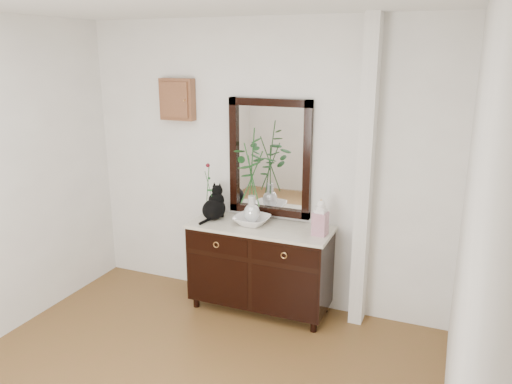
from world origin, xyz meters
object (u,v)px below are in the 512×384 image
at_px(sideboard, 260,264).
at_px(ginger_jar, 320,217).
at_px(lotus_bowl, 252,220).
at_px(cat, 214,203).

height_order(sideboard, ginger_jar, ginger_jar).
distance_m(sideboard, lotus_bowl, 0.43).
xyz_separation_m(cat, lotus_bowl, (0.40, -0.01, -0.12)).
bearing_deg(ginger_jar, sideboard, 178.57).
distance_m(cat, lotus_bowl, 0.41).
relative_size(cat, ginger_jar, 1.01).
bearing_deg(lotus_bowl, cat, 178.77).
relative_size(sideboard, cat, 4.04).
bearing_deg(lotus_bowl, ginger_jar, -1.86).
bearing_deg(cat, ginger_jar, 5.26).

